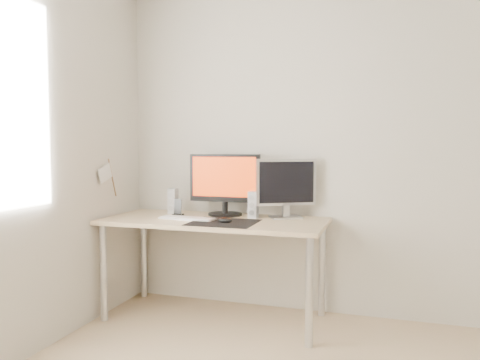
# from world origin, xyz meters

# --- Properties ---
(wall_back) EXTENTS (3.50, 0.00, 3.50)m
(wall_back) POSITION_xyz_m (0.00, 1.75, 1.25)
(wall_back) COLOR beige
(wall_back) RESTS_ON ground
(mousepad) EXTENTS (0.45, 0.40, 0.00)m
(mousepad) POSITION_xyz_m (-0.81, 1.25, 0.73)
(mousepad) COLOR black
(mousepad) RESTS_ON desk
(mouse) EXTENTS (0.10, 0.06, 0.04)m
(mouse) POSITION_xyz_m (-0.79, 1.22, 0.75)
(mouse) COLOR black
(mouse) RESTS_ON mousepad
(desk) EXTENTS (1.60, 0.70, 0.73)m
(desk) POSITION_xyz_m (-0.93, 1.38, 0.65)
(desk) COLOR #D1B587
(desk) RESTS_ON ground
(main_monitor) EXTENTS (0.55, 0.26, 0.47)m
(main_monitor) POSITION_xyz_m (-0.92, 1.57, 0.98)
(main_monitor) COLOR black
(main_monitor) RESTS_ON desk
(second_monitor) EXTENTS (0.41, 0.26, 0.43)m
(second_monitor) POSITION_xyz_m (-0.45, 1.58, 0.97)
(second_monitor) COLOR #B8B8BB
(second_monitor) RESTS_ON desk
(speaker_left) EXTENTS (0.06, 0.08, 0.20)m
(speaker_left) POSITION_xyz_m (-1.34, 1.55, 0.83)
(speaker_left) COLOR silver
(speaker_left) RESTS_ON desk
(speaker_right) EXTENTS (0.06, 0.08, 0.20)m
(speaker_right) POSITION_xyz_m (-0.68, 1.51, 0.83)
(speaker_right) COLOR white
(speaker_right) RESTS_ON desk
(keyboard) EXTENTS (0.43, 0.16, 0.02)m
(keyboard) POSITION_xyz_m (-1.11, 1.31, 0.74)
(keyboard) COLOR silver
(keyboard) RESTS_ON desk
(phone_dock) EXTENTS (0.07, 0.06, 0.13)m
(phone_dock) POSITION_xyz_m (-1.25, 1.44, 0.77)
(phone_dock) COLOR black
(phone_dock) RESTS_ON desk
(pennant) EXTENTS (0.01, 0.23, 0.29)m
(pennant) POSITION_xyz_m (-1.72, 1.24, 1.05)
(pennant) COLOR #A57F54
(pennant) RESTS_ON wall_left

